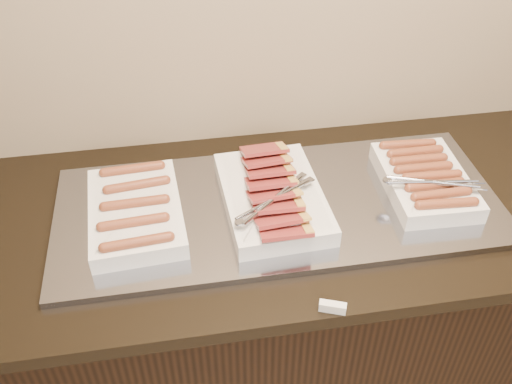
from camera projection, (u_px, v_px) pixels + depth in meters
The scene contains 6 objects.
counter at pixel (272, 313), 1.85m from camera, with size 2.06×0.76×0.90m.
warming_tray at pixel (279, 206), 1.55m from camera, with size 1.20×0.50×0.02m, color gray.
dish_left at pixel (136, 211), 1.48m from camera, with size 0.25×0.36×0.07m.
dish_center at pixel (273, 196), 1.52m from camera, with size 0.27×0.41×0.09m.
dish_right at pixel (426, 180), 1.57m from camera, with size 0.27×0.33×0.08m.
label_holder at pixel (333, 307), 1.29m from camera, with size 0.06×0.02×0.02m, color silver.
Camera 1 is at (-0.24, 0.99, 1.94)m, focal length 40.00 mm.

